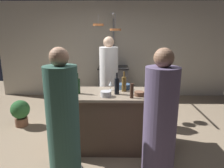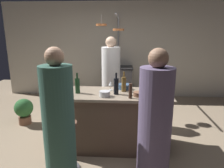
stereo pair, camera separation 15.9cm
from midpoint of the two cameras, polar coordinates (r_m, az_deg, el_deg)
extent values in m
plane|color=gray|center=(3.52, 1.18, -16.59)|extent=(9.00, 9.00, 0.00)
cube|color=beige|center=(5.90, 2.54, 9.28)|extent=(6.40, 0.16, 2.60)
cube|color=brown|center=(3.33, 1.22, -10.22)|extent=(1.72, 0.66, 0.86)
cube|color=gray|center=(3.17, 1.26, -2.78)|extent=(1.80, 0.72, 0.04)
cube|color=#47474C|center=(5.65, 2.35, 0.10)|extent=(0.76, 0.60, 0.86)
cube|color=black|center=(5.56, 2.39, 4.55)|extent=(0.80, 0.64, 0.03)
cylinder|color=white|center=(4.13, 0.81, -0.44)|extent=(0.36, 0.36, 1.52)
sphere|color=#D8AD8C|center=(4.00, 0.86, 11.46)|extent=(0.21, 0.21, 0.21)
cylinder|color=#4C4C51|center=(3.07, -10.10, -21.75)|extent=(0.28, 0.28, 0.02)
cylinder|color=#4C4C51|center=(2.90, -10.38, -16.61)|extent=(0.06, 0.06, 0.62)
cylinder|color=brown|center=(2.74, -10.69, -10.71)|extent=(0.26, 0.26, 0.04)
cylinder|color=#33594C|center=(2.41, -12.42, -12.55)|extent=(0.35, 0.35, 1.47)
sphere|color=tan|center=(2.17, -13.57, 7.35)|extent=(0.20, 0.20, 0.20)
cylinder|color=#4C4C51|center=(2.85, 12.22, -17.25)|extent=(0.06, 0.06, 0.62)
cylinder|color=brown|center=(2.70, 12.59, -11.28)|extent=(0.26, 0.26, 0.04)
cylinder|color=#594C6B|center=(2.32, 13.50, -13.72)|extent=(0.35, 0.35, 1.47)
sphere|color=#8C664C|center=(2.07, 14.81, 6.87)|extent=(0.20, 0.20, 0.20)
cylinder|color=gray|center=(5.77, 2.48, 6.93)|extent=(0.04, 0.04, 2.15)
cylinder|color=gray|center=(5.00, 2.40, 18.15)|extent=(0.04, 1.48, 0.04)
cylinder|color=#B26638|center=(4.40, -1.90, 15.95)|extent=(0.22, 0.22, 0.04)
cylinder|color=gray|center=(4.42, -1.89, 17.31)|extent=(0.01, 0.01, 0.21)
cylinder|color=#B26638|center=(4.43, 2.84, 14.70)|extent=(0.23, 0.23, 0.04)
cylinder|color=gray|center=(4.40, 2.85, 16.70)|extent=(0.01, 0.01, 0.31)
cylinder|color=brown|center=(4.55, -21.87, -9.16)|extent=(0.24, 0.24, 0.16)
sphere|color=#2D6633|center=(4.46, -22.18, -6.08)|extent=(0.36, 0.36, 0.36)
cylinder|color=#382319|center=(2.89, 6.65, -1.94)|extent=(0.05, 0.05, 0.21)
cylinder|color=gray|center=(3.27, 14.42, -0.17)|extent=(0.07, 0.07, 0.24)
cylinder|color=gray|center=(3.23, 14.59, 2.59)|extent=(0.03, 0.03, 0.08)
cylinder|color=brown|center=(3.21, 4.68, -0.10)|extent=(0.07, 0.07, 0.23)
cylinder|color=brown|center=(3.18, 4.74, 2.61)|extent=(0.03, 0.03, 0.08)
cylinder|color=black|center=(3.06, 2.63, -0.67)|extent=(0.07, 0.07, 0.24)
cylinder|color=black|center=(3.02, 2.67, 2.30)|extent=(0.03, 0.03, 0.08)
cylinder|color=#143319|center=(3.15, -8.05, -0.50)|extent=(0.07, 0.07, 0.23)
cylinder|color=#143319|center=(3.11, -8.15, 2.27)|extent=(0.03, 0.03, 0.08)
cylinder|color=silver|center=(3.30, 1.02, -1.65)|extent=(0.06, 0.06, 0.01)
cylinder|color=silver|center=(3.29, 1.02, -0.97)|extent=(0.01, 0.01, 0.07)
cone|color=silver|center=(3.27, 1.03, 0.21)|extent=(0.07, 0.07, 0.06)
cylinder|color=silver|center=(3.06, 11.96, -3.24)|extent=(0.06, 0.06, 0.01)
cylinder|color=silver|center=(3.05, 12.00, -2.52)|extent=(0.01, 0.01, 0.07)
cone|color=silver|center=(3.03, 12.06, -1.25)|extent=(0.07, 0.07, 0.06)
cylinder|color=#334C6B|center=(3.36, 4.71, -0.71)|extent=(0.20, 0.20, 0.08)
cylinder|color=brown|center=(3.02, 8.73, -2.77)|extent=(0.14, 0.14, 0.06)
cylinder|color=#B7B7BC|center=(2.97, -0.49, -2.71)|extent=(0.16, 0.16, 0.08)
camera|label=1|loc=(0.08, -88.61, 0.35)|focal=33.24mm
camera|label=2|loc=(0.08, 91.39, -0.35)|focal=33.24mm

